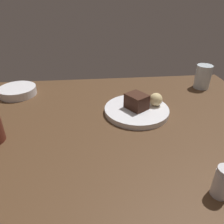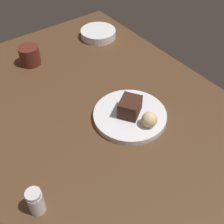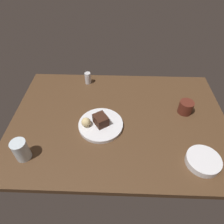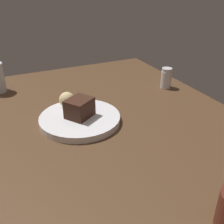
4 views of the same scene
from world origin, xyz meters
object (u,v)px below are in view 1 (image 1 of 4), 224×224
(salt_shaker, at_px, (223,182))
(chocolate_cake_slice, at_px, (137,101))
(bread_roll, at_px, (156,99))
(dessert_plate, at_px, (137,110))
(water_glass, at_px, (203,77))
(side_bowl, at_px, (18,91))

(salt_shaker, bearing_deg, chocolate_cake_slice, -73.31)
(salt_shaker, bearing_deg, bread_roll, -84.40)
(dessert_plate, relative_size, chocolate_cake_slice, 3.22)
(salt_shaker, height_order, water_glass, water_glass)
(chocolate_cake_slice, relative_size, salt_shaker, 0.96)
(dessert_plate, xyz_separation_m, side_bowl, (0.48, -0.21, 0.01))
(chocolate_cake_slice, bearing_deg, dessert_plate, -176.17)
(water_glass, bearing_deg, bread_roll, 34.71)
(salt_shaker, bearing_deg, dessert_plate, -73.54)
(dessert_plate, bearing_deg, salt_shaker, 106.46)
(salt_shaker, xyz_separation_m, side_bowl, (0.60, -0.59, -0.02))
(water_glass, bearing_deg, chocolate_cake_slice, 30.27)
(chocolate_cake_slice, bearing_deg, salt_shaker, 106.69)
(dessert_plate, bearing_deg, bread_roll, -168.84)
(bread_roll, bearing_deg, salt_shaker, 95.60)
(salt_shaker, distance_m, side_bowl, 0.84)
(salt_shaker, xyz_separation_m, water_glass, (-0.23, -0.59, 0.02))
(dessert_plate, height_order, salt_shaker, salt_shaker)
(bread_roll, xyz_separation_m, water_glass, (-0.27, -0.19, 0.01))
(water_glass, bearing_deg, side_bowl, -0.31)
(dessert_plate, bearing_deg, side_bowl, -23.25)
(chocolate_cake_slice, bearing_deg, bread_roll, -169.00)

